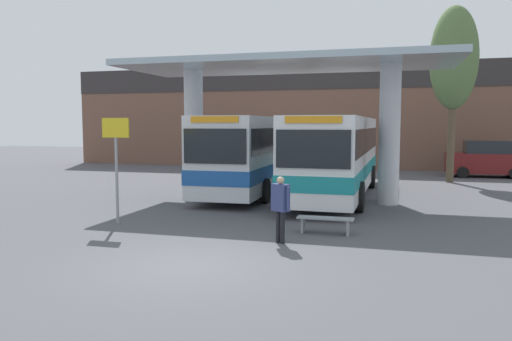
# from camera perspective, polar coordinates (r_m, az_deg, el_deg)

# --- Properties ---
(ground_plane) EXTENTS (100.00, 100.00, 0.00)m
(ground_plane) POSITION_cam_1_polar(r_m,az_deg,el_deg) (11.16, -7.85, -10.72)
(ground_plane) COLOR #4C4C51
(townhouse_backdrop) EXTENTS (40.00, 0.58, 7.23)m
(townhouse_backdrop) POSITION_cam_1_polar(r_m,az_deg,el_deg) (35.27, 8.86, 7.07)
(townhouse_backdrop) COLOR brown
(townhouse_backdrop) RESTS_ON ground_plane
(station_canopy) EXTENTS (13.07, 5.27, 5.59)m
(station_canopy) POSITION_cam_1_polar(r_m,az_deg,el_deg) (20.29, 3.51, 9.74)
(station_canopy) COLOR silver
(station_canopy) RESTS_ON ground_plane
(transit_bus_left_bay) EXTENTS (2.93, 12.11, 3.39)m
(transit_bus_left_bay) POSITION_cam_1_polar(r_m,az_deg,el_deg) (23.27, 0.22, 2.34)
(transit_bus_left_bay) COLOR silver
(transit_bus_left_bay) RESTS_ON ground_plane
(transit_bus_center_bay) EXTENTS (2.90, 12.14, 3.36)m
(transit_bus_center_bay) POSITION_cam_1_polar(r_m,az_deg,el_deg) (21.54, 9.28, 2.04)
(transit_bus_center_bay) COLOR white
(transit_bus_center_bay) RESTS_ON ground_plane
(waiting_bench_near_pillar) EXTENTS (1.59, 0.44, 0.46)m
(waiting_bench_near_pillar) POSITION_cam_1_polar(r_m,az_deg,el_deg) (14.24, 7.94, -5.82)
(waiting_bench_near_pillar) COLOR gray
(waiting_bench_near_pillar) RESTS_ON ground_plane
(info_sign_platform) EXTENTS (0.90, 0.09, 3.27)m
(info_sign_platform) POSITION_cam_1_polar(r_m,az_deg,el_deg) (15.93, -15.70, 2.37)
(info_sign_platform) COLOR gray
(info_sign_platform) RESTS_ON ground_plane
(pedestrian_waiting) EXTENTS (0.59, 0.45, 1.73)m
(pedestrian_waiting) POSITION_cam_1_polar(r_m,az_deg,el_deg) (12.89, 2.81, -3.69)
(pedestrian_waiting) COLOR black
(pedestrian_waiting) RESTS_ON ground_plane
(poplar_tree_behind_left) EXTENTS (2.44, 2.44, 9.22)m
(poplar_tree_behind_left) POSITION_cam_1_polar(r_m,az_deg,el_deg) (28.57, 21.69, 11.70)
(poplar_tree_behind_left) COLOR brown
(poplar_tree_behind_left) RESTS_ON ground_plane
(parked_car_street) EXTENTS (4.46, 2.01, 2.14)m
(parked_car_street) POSITION_cam_1_polar(r_m,az_deg,el_deg) (32.12, 24.84, 1.13)
(parked_car_street) COLOR maroon
(parked_car_street) RESTS_ON ground_plane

